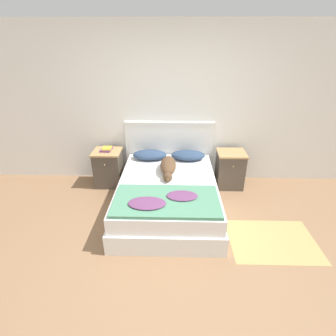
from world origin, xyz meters
TOP-DOWN VIEW (x-y plane):
  - ground_plane at (0.00, 0.00)m, footprint 16.00×16.00m
  - wall_back at (0.00, 2.13)m, footprint 9.00×0.06m
  - bed at (0.01, 1.08)m, footprint 1.41×1.91m
  - headboard at (0.01, 2.06)m, footprint 1.49×0.06m
  - nightstand_left at (-1.01, 1.81)m, footprint 0.46×0.43m
  - nightstand_right at (1.03, 1.81)m, footprint 0.46×0.43m
  - pillow_left at (-0.30, 1.82)m, footprint 0.56×0.33m
  - pillow_right at (0.33, 1.82)m, footprint 0.56×0.33m
  - quilt at (0.00, 0.53)m, footprint 1.28×0.71m
  - dog at (0.01, 1.35)m, footprint 0.23×0.77m
  - book_stack at (-1.01, 1.84)m, footprint 0.18×0.23m
  - rug at (1.34, 0.43)m, footprint 1.06×0.80m

SIDE VIEW (x-z plane):
  - ground_plane at x=0.00m, z-range 0.00..0.00m
  - rug at x=1.34m, z-range 0.00..0.00m
  - bed at x=0.01m, z-range 0.00..0.48m
  - nightstand_left at x=-1.01m, z-range 0.00..0.62m
  - nightstand_right at x=1.03m, z-range 0.00..0.62m
  - quilt at x=0.00m, z-range 0.47..0.55m
  - headboard at x=0.01m, z-range 0.02..1.08m
  - pillow_left at x=-0.30m, z-range 0.48..0.62m
  - pillow_right at x=0.33m, z-range 0.48..0.62m
  - dog at x=0.01m, z-range 0.48..0.67m
  - book_stack at x=-1.01m, z-range 0.61..0.67m
  - wall_back at x=0.00m, z-range 0.00..2.55m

